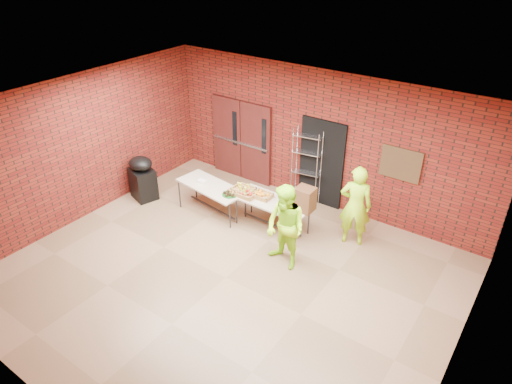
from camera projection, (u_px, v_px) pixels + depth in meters
room at (223, 206)px, 7.84m from camera, size 8.08×7.08×3.28m
double_doors at (241, 140)px, 11.64m from camera, size 1.78×0.12×2.10m
dark_doorway at (321, 163)px, 10.51m from camera, size 1.10×0.06×2.10m
bronze_plaque at (401, 164)px, 9.35m from camera, size 0.85×0.04×0.70m
wire_rack at (306, 167)px, 10.63m from camera, size 0.71×0.34×1.85m
table_left at (211, 188)px, 10.35m from camera, size 1.77×0.92×0.69m
table_right at (272, 204)px, 9.75m from camera, size 1.71×0.75×0.70m
basket_bananas at (243, 190)px, 10.02m from camera, size 0.47×0.36×0.15m
basket_oranges at (262, 195)px, 9.83m from camera, size 0.40×0.31×0.12m
basket_apples at (246, 194)px, 9.87m from camera, size 0.41×0.32×0.13m
muffin_tray at (230, 193)px, 9.94m from camera, size 0.36×0.36×0.09m
napkin_box at (202, 181)px, 10.42m from camera, size 0.20×0.13×0.07m
coffee_dispenser at (305, 199)px, 9.30m from camera, size 0.38×0.34×0.51m
cup_stack_front at (283, 203)px, 9.42m from camera, size 0.08×0.08×0.24m
cup_stack_mid at (284, 206)px, 9.31m from camera, size 0.08×0.08×0.24m
cup_stack_back at (285, 201)px, 9.49m from camera, size 0.08×0.08×0.23m
covered_grill at (142, 178)px, 10.96m from camera, size 0.72×0.66×1.09m
volunteer_woman at (355, 206)px, 9.20m from camera, size 0.75×0.61×1.77m
volunteer_man at (285, 228)px, 8.57m from camera, size 0.98×0.85×1.73m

